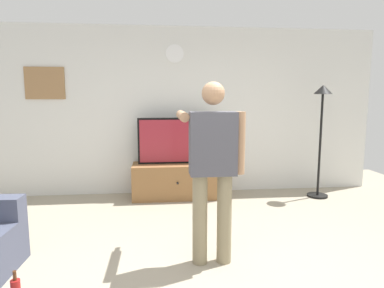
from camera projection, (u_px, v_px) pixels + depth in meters
back_wall at (184, 111)px, 5.43m from camera, size 6.40×0.10×2.70m
tv_stand at (177, 180)px, 5.22m from camera, size 1.38×0.55×0.54m
television at (176, 141)px, 5.18m from camera, size 1.20×0.07×0.72m
wall_clock at (175, 54)px, 5.23m from camera, size 0.28×0.03×0.28m
framed_picture at (45, 83)px, 5.09m from camera, size 0.60×0.04×0.49m
floor_lamp at (322, 118)px, 5.11m from camera, size 0.32×0.32×1.77m
person_standing_nearer_lamp at (212, 162)px, 3.05m from camera, size 0.61×0.78×1.72m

